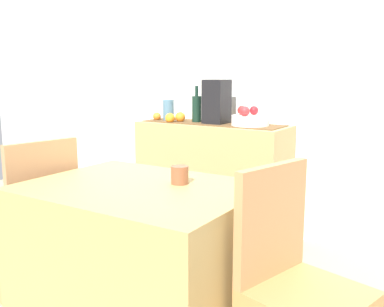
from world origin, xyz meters
TOP-DOWN VIEW (x-y plane):
  - ground_plane at (0.00, 0.00)m, footprint 6.40×6.40m
  - room_wall_rear at (0.00, 1.18)m, footprint 6.40×0.06m
  - sideboard_console at (-0.22, 0.92)m, footprint 1.18×0.42m
  - table_runner at (-0.22, 0.92)m, footprint 1.11×0.32m
  - fruit_bowl at (0.10, 0.92)m, footprint 0.27×0.27m
  - apple_right at (0.10, 0.99)m, footprint 0.06×0.06m
  - apple_left at (0.09, 0.85)m, footprint 0.07×0.07m
  - apple_upper at (0.03, 0.93)m, footprint 0.07×0.07m
  - wine_bottle at (-0.36, 0.92)m, footprint 0.07×0.07m
  - coffee_maker at (-0.18, 0.92)m, footprint 0.16×0.18m
  - ceramic_vase at (-0.63, 0.92)m, footprint 0.09×0.09m
  - orange_loose_mid at (-0.52, 0.80)m, footprint 0.08×0.08m
  - orange_loose_end at (-0.48, 0.88)m, footprint 0.08×0.08m
  - orange_loose_far at (-0.71, 0.88)m, footprint 0.07×0.07m
  - dining_table at (0.20, -0.47)m, footprint 1.03×0.78m
  - coffee_cup at (0.34, -0.34)m, footprint 0.08×0.08m
  - chair_near_window at (-0.58, -0.47)m, footprint 0.47×0.47m

SIDE VIEW (x-z plane):
  - ground_plane at x=0.00m, z-range -0.02..0.00m
  - chair_near_window at x=-0.58m, z-range -0.18..0.72m
  - dining_table at x=0.20m, z-range 0.00..0.74m
  - sideboard_console at x=-0.22m, z-range 0.00..0.87m
  - coffee_cup at x=0.34m, z-range 0.74..0.82m
  - table_runner at x=-0.22m, z-range 0.87..0.87m
  - orange_loose_far at x=-0.71m, z-range 0.87..0.93m
  - orange_loose_mid at x=-0.52m, z-range 0.87..0.94m
  - orange_loose_end at x=-0.48m, z-range 0.87..0.95m
  - fruit_bowl at x=0.10m, z-range 0.87..0.94m
  - ceramic_vase at x=-0.63m, z-range 0.87..1.04m
  - wine_bottle at x=-0.36m, z-range 0.83..1.12m
  - apple_right at x=0.10m, z-range 0.94..1.01m
  - apple_upper at x=0.03m, z-range 0.94..1.01m
  - apple_left at x=0.09m, z-range 0.94..1.02m
  - coffee_maker at x=-0.18m, z-range 0.87..1.20m
  - room_wall_rear at x=0.00m, z-range 0.00..2.70m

